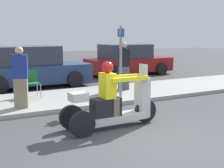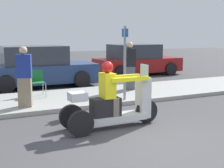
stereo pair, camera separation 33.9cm
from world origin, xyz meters
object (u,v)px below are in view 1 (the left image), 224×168
at_px(parked_car_lot_center, 128,60).
at_px(street_sign, 121,60).
at_px(parked_car_lot_left, 31,68).
at_px(motorcycle_trike, 112,104).
at_px(folding_chair_set_back, 31,81).
at_px(spectator_far_back, 20,79).
at_px(spectator_end_of_line, 124,67).

xyz_separation_m(parked_car_lot_center, street_sign, (-3.63, -5.54, 0.59)).
bearing_deg(parked_car_lot_left, motorcycle_trike, -87.49).
distance_m(folding_chair_set_back, street_sign, 2.93).
bearing_deg(folding_chair_set_back, spectator_far_back, -114.31).
bearing_deg(motorcycle_trike, parked_car_lot_left, 92.51).
bearing_deg(parked_car_lot_left, parked_car_lot_center, 14.71).
xyz_separation_m(motorcycle_trike, spectator_end_of_line, (2.34, 3.47, 0.39)).
distance_m(spectator_end_of_line, parked_car_lot_left, 3.77).
distance_m(folding_chair_set_back, parked_car_lot_center, 7.03).
height_order(motorcycle_trike, spectator_far_back, spectator_far_back).
bearing_deg(spectator_end_of_line, motorcycle_trike, -124.02).
distance_m(folding_chair_set_back, parked_car_lot_left, 2.52).
bearing_deg(motorcycle_trike, parked_car_lot_center, 56.49).
height_order(motorcycle_trike, parked_car_lot_center, parked_car_lot_center).
relative_size(motorcycle_trike, spectator_far_back, 1.41).
height_order(parked_car_lot_left, street_sign, street_sign).
height_order(spectator_far_back, street_sign, street_sign).
distance_m(motorcycle_trike, spectator_end_of_line, 4.20).
bearing_deg(spectator_far_back, folding_chair_set_back, 65.69).
bearing_deg(spectator_far_back, street_sign, -7.47).
relative_size(motorcycle_trike, spectator_end_of_line, 1.37).
distance_m(spectator_end_of_line, folding_chair_set_back, 3.25).
relative_size(spectator_far_back, street_sign, 0.75).
bearing_deg(spectator_end_of_line, street_sign, -123.62).
distance_m(motorcycle_trike, folding_chair_set_back, 3.85).
height_order(spectator_end_of_line, folding_chair_set_back, spectator_end_of_line).
xyz_separation_m(spectator_far_back, folding_chair_set_back, (0.60, 1.34, -0.29)).
height_order(spectator_end_of_line, parked_car_lot_left, spectator_end_of_line).
bearing_deg(parked_car_lot_center, folding_chair_set_back, -147.03).
bearing_deg(parked_car_lot_center, parked_car_lot_left, -165.29).
xyz_separation_m(spectator_far_back, spectator_end_of_line, (3.83, 1.06, 0.02)).
bearing_deg(folding_chair_set_back, spectator_end_of_line, -4.95).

